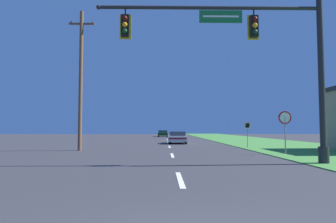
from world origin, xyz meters
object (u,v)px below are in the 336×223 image
Objects in this scene: far_car at (163,133)px; car_ahead at (178,138)px; signal_mast at (265,56)px; route_sign_post at (247,128)px; utility_pole_near at (81,78)px; stop_sign at (285,123)px.

car_ahead is at bearing -86.42° from far_car.
signal_mast is 43.68m from far_car.
route_sign_post is at bearing -53.56° from car_ahead.
far_car is (-1.58, 25.26, 0.00)m from car_ahead.
far_car is 35.89m from utility_pole_near.
signal_mast is 1.02× the size of utility_pole_near.
signal_mast reaches higher than stop_sign.
stop_sign is (2.70, 4.61, -2.83)m from signal_mast.
utility_pole_near reaches higher than route_sign_post.
utility_pole_near reaches higher than signal_mast.
utility_pole_near reaches higher than stop_sign.
car_ahead is 0.44× the size of utility_pole_near.
car_ahead is 14.59m from stop_sign.
signal_mast is 11.57m from route_sign_post.
route_sign_post is 13.30m from utility_pole_near.
utility_pole_near is at bearing 141.71° from signal_mast.
stop_sign is 1.23× the size of route_sign_post.
signal_mast is 4.02× the size of stop_sign.
car_ahead is (-2.98, 17.99, -4.09)m from signal_mast.
far_car is at bearing 80.80° from utility_pole_near.
signal_mast is 13.07m from utility_pole_near.
stop_sign is at bearing -85.94° from route_sign_post.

